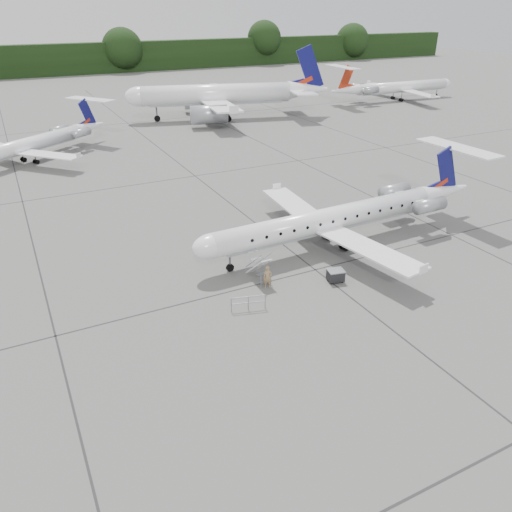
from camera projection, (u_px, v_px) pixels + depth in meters
ground at (396, 288)px, 34.43m from camera, size 320.00×320.00×0.00m
treeline at (77, 59)px, 136.06m from camera, size 260.00×4.00×8.00m
main_regional_jet at (328, 209)px, 38.87m from camera, size 26.22×19.32×6.56m
airstair at (259, 267)px, 35.07m from camera, size 0.93×2.31×2.06m
passenger at (268, 277)px, 34.15m from camera, size 0.71×0.59×1.66m
safety_railing at (248, 303)px, 31.78m from camera, size 2.14×0.68×1.00m
baggage_cart at (336, 275)px, 35.10m from camera, size 1.26×1.10×0.95m
bg_narrowbody at (216, 84)px, 82.16m from camera, size 36.53×30.29×11.37m
bg_regional_left at (19, 140)px, 59.56m from camera, size 28.47×27.07×6.06m
bg_regional_right at (403, 82)px, 99.73m from camera, size 28.23×20.87×7.20m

